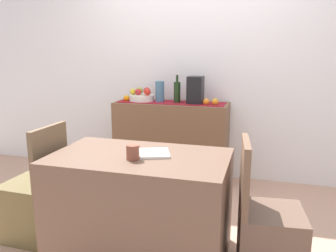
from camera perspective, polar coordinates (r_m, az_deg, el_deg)
ground_plane at (r=3.13m, az=-0.03°, el=-15.07°), size 6.40×6.40×0.02m
room_wall_rear at (r=3.93m, az=4.77°, el=11.16°), size 6.40×0.06×2.70m
sideboard_console at (r=3.85m, az=0.53°, el=-2.56°), size 1.24×0.42×0.88m
table_runner at (r=3.76m, az=0.55°, el=3.94°), size 1.17×0.32×0.01m
fruit_bowl at (r=3.86m, az=-4.37°, el=4.68°), size 0.27×0.27×0.07m
apple_center at (r=3.83m, az=-4.94°, el=5.65°), size 0.07×0.07×0.07m
apple_front at (r=3.79m, az=-3.44°, el=5.63°), size 0.07×0.07×0.07m
apple_right at (r=3.92m, az=-4.75°, el=5.86°), size 0.08×0.08×0.08m
apple_rear at (r=3.90m, az=-3.52°, el=5.85°), size 0.08×0.08×0.08m
apple_upper at (r=3.87m, az=-5.81°, el=5.68°), size 0.07×0.07×0.07m
wine_bottle at (r=3.73m, az=1.52°, el=5.67°), size 0.07×0.07×0.30m
coffee_maker at (r=3.68m, az=4.56°, el=5.95°), size 0.16×0.18×0.29m
ceramic_vase at (r=3.78m, az=-1.36°, el=5.70°), size 0.10×0.10×0.23m
orange_loose_far at (r=3.62m, az=7.80°, el=3.99°), size 0.07×0.07×0.07m
orange_loose_near_bowl at (r=3.62m, az=6.32°, el=4.02°), size 0.07×0.07×0.07m
orange_loose_end at (r=3.89m, az=-6.90°, el=4.57°), size 0.07×0.07×0.07m
dining_table at (r=2.49m, az=-4.59°, el=-13.01°), size 1.21×0.71×0.74m
open_book at (r=2.36m, az=-3.27°, el=-4.56°), size 0.34×0.30×0.02m
coffee_cup at (r=2.25m, az=-5.82°, el=-4.34°), size 0.09×0.09×0.10m
chair_near_window at (r=2.92m, az=-21.07°, el=-12.05°), size 0.41×0.41×0.90m
chair_by_corner at (r=2.41m, az=16.18°, el=-17.25°), size 0.44×0.44×0.90m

